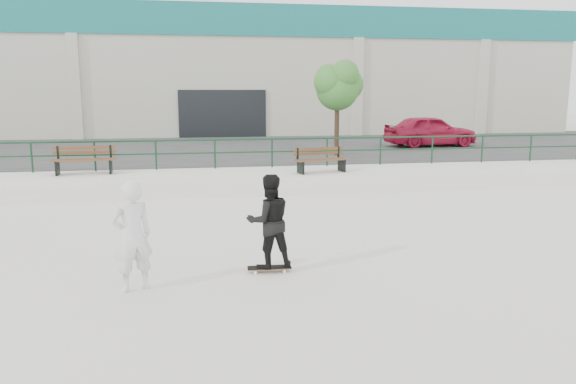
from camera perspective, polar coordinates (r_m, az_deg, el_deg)
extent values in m
plane|color=white|center=(9.46, 1.61, -9.46)|extent=(120.00, 120.00, 0.00)
cube|color=beige|center=(18.55, -4.12, 1.16)|extent=(30.00, 3.00, 0.50)
cube|color=#2F2F2F|center=(26.95, -5.90, 4.01)|extent=(60.00, 14.00, 0.50)
cylinder|color=#153B22|center=(19.68, -4.54, 5.35)|extent=(28.00, 0.06, 0.06)
cylinder|color=#153B22|center=(19.73, -4.52, 4.05)|extent=(28.00, 0.05, 0.05)
cylinder|color=#153B22|center=(20.34, -24.59, 3.19)|extent=(0.06, 0.06, 1.00)
cylinder|color=#153B22|center=(19.92, -19.02, 3.43)|extent=(0.06, 0.06, 1.00)
cylinder|color=#153B22|center=(19.69, -13.26, 3.65)|extent=(0.06, 0.06, 1.00)
cylinder|color=#153B22|center=(19.67, -7.43, 3.83)|extent=(0.06, 0.06, 1.00)
cylinder|color=#153B22|center=(19.85, -1.64, 3.97)|extent=(0.06, 0.06, 1.00)
cylinder|color=#153B22|center=(20.22, 4.00, 4.07)|extent=(0.06, 0.06, 1.00)
cylinder|color=#153B22|center=(20.78, 9.38, 4.12)|extent=(0.06, 0.06, 1.00)
cylinder|color=#153B22|center=(21.52, 14.43, 4.14)|extent=(0.06, 0.06, 1.00)
cylinder|color=#153B22|center=(22.40, 19.12, 4.14)|extent=(0.06, 0.06, 1.00)
cylinder|color=#153B22|center=(23.43, 23.43, 4.10)|extent=(0.06, 0.06, 1.00)
cube|color=#B9B7A6|center=(40.77, -7.35, 11.39)|extent=(44.00, 16.00, 8.00)
cube|color=#16706D|center=(40.95, -7.45, 15.73)|extent=(44.20, 16.20, 1.80)
cube|color=black|center=(32.77, -6.65, 7.48)|extent=(5.00, 0.15, 3.20)
cube|color=#B9B7A6|center=(33.22, -20.81, 9.51)|extent=(0.60, 0.25, 6.20)
cube|color=#B9B7A6|center=(34.06, 7.08, 10.10)|extent=(0.60, 0.25, 6.20)
cube|color=#B9B7A6|center=(37.15, 19.16, 9.63)|extent=(0.60, 0.25, 6.20)
cube|color=brown|center=(19.15, -20.10, 3.02)|extent=(1.98, 0.24, 0.04)
cube|color=brown|center=(19.34, -20.03, 3.09)|extent=(1.98, 0.24, 0.04)
cube|color=brown|center=(19.53, -19.96, 3.16)|extent=(1.98, 0.24, 0.04)
cube|color=brown|center=(19.60, -19.97, 3.80)|extent=(1.97, 0.15, 0.11)
cube|color=brown|center=(19.58, -19.99, 4.24)|extent=(1.97, 0.15, 0.11)
cube|color=black|center=(19.49, -22.38, 2.27)|extent=(0.09, 0.55, 0.46)
cube|color=black|center=(19.72, -22.34, 3.68)|extent=(0.07, 0.06, 0.46)
cube|color=black|center=(19.28, -17.56, 2.49)|extent=(0.09, 0.55, 0.46)
cube|color=black|center=(19.51, -17.57, 3.91)|extent=(0.07, 0.06, 0.46)
cube|color=brown|center=(18.40, 3.66, 3.23)|extent=(1.79, 0.49, 0.04)
cube|color=brown|center=(18.57, 3.43, 3.29)|extent=(1.79, 0.49, 0.04)
cube|color=brown|center=(18.73, 3.19, 3.36)|extent=(1.79, 0.49, 0.04)
cube|color=brown|center=(18.78, 3.09, 3.96)|extent=(1.77, 0.41, 0.10)
cube|color=brown|center=(18.76, 3.10, 4.39)|extent=(1.77, 0.41, 0.10)
cube|color=black|center=(18.29, 1.29, 2.51)|extent=(0.16, 0.50, 0.42)
cube|color=black|center=(18.48, 0.98, 3.87)|extent=(0.07, 0.06, 0.42)
cube|color=black|center=(18.92, 5.48, 2.73)|extent=(0.16, 0.50, 0.42)
cube|color=black|center=(19.10, 5.14, 4.04)|extent=(0.07, 0.06, 0.42)
cylinder|color=#433521|center=(23.58, 4.97, 6.58)|extent=(0.19, 0.19, 2.34)
sphere|color=#356A27|center=(23.53, 5.03, 10.37)|extent=(1.75, 1.75, 1.75)
sphere|color=#356A27|center=(23.94, 6.01, 10.82)|extent=(1.36, 1.36, 1.36)
sphere|color=#356A27|center=(23.25, 4.22, 11.11)|extent=(1.27, 1.27, 1.27)
sphere|color=#356A27|center=(23.21, 5.78, 11.81)|extent=(1.17, 1.17, 1.17)
sphere|color=#356A27|center=(23.84, 4.12, 11.56)|extent=(1.07, 1.07, 1.07)
imported|color=#A51433|center=(28.12, 14.22, 6.05)|extent=(4.50, 2.06, 1.50)
cube|color=black|center=(10.11, -1.90, -7.64)|extent=(0.79, 0.23, 0.02)
cube|color=brown|center=(10.11, -1.90, -7.73)|extent=(0.79, 0.23, 0.01)
cube|color=gray|center=(10.10, -3.38, -7.91)|extent=(0.07, 0.16, 0.03)
cube|color=gray|center=(10.15, -0.43, -7.81)|extent=(0.07, 0.16, 0.03)
cylinder|color=white|center=(10.02, -3.34, -8.17)|extent=(0.06, 0.03, 0.06)
cylinder|color=white|center=(10.20, -3.42, -7.84)|extent=(0.06, 0.03, 0.06)
cylinder|color=white|center=(10.06, -0.36, -8.06)|extent=(0.06, 0.03, 0.06)
cylinder|color=white|center=(10.24, -0.49, -7.73)|extent=(0.06, 0.03, 0.06)
imported|color=black|center=(9.88, -1.93, -2.98)|extent=(0.89, 0.74, 1.67)
imported|color=silver|center=(9.33, -15.56, -4.33)|extent=(0.78, 0.67, 1.81)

